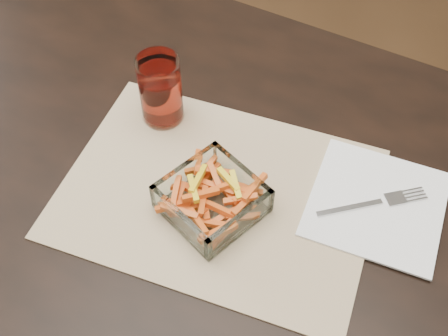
{
  "coord_description": "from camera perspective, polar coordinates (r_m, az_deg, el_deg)",
  "views": [
    {
      "loc": [
        0.35,
        -0.39,
        1.43
      ],
      "look_at": [
        0.11,
        0.05,
        0.78
      ],
      "focal_mm": 45.0,
      "sensor_mm": 36.0,
      "label": 1
    }
  ],
  "objects": [
    {
      "name": "napkin",
      "position": [
        0.84,
        15.23,
        -3.52
      ],
      "size": [
        0.21,
        0.21,
        0.0
      ],
      "primitive_type": "cube",
      "rotation": [
        0.0,
        0.0,
        0.12
      ],
      "color": "white",
      "rests_on": "placemat"
    },
    {
      "name": "placemat",
      "position": [
        0.83,
        -0.63,
        -2.5
      ],
      "size": [
        0.49,
        0.39,
        0.0
      ],
      "primitive_type": "cube",
      "rotation": [
        0.0,
        0.0,
        0.15
      ],
      "color": "tan",
      "rests_on": "dining_table"
    },
    {
      "name": "dining_table",
      "position": [
        0.93,
        -7.68,
        -4.0
      ],
      "size": [
        1.6,
        0.9,
        0.75
      ],
      "color": "black",
      "rests_on": "ground"
    },
    {
      "name": "fork",
      "position": [
        0.84,
        15.14,
        -3.41
      ],
      "size": [
        0.13,
        0.12,
        0.0
      ],
      "rotation": [
        0.0,
        0.0,
        -0.84
      ],
      "color": "silver",
      "rests_on": "napkin"
    },
    {
      "name": "tumbler",
      "position": [
        0.89,
        -6.45,
        7.7
      ],
      "size": [
        0.07,
        0.07,
        0.12
      ],
      "color": "white",
      "rests_on": "placemat"
    },
    {
      "name": "glass_bowl",
      "position": [
        0.79,
        -1.22,
        -3.33
      ],
      "size": [
        0.16,
        0.16,
        0.05
      ],
      "rotation": [
        0.0,
        0.0,
        -0.33
      ],
      "color": "white",
      "rests_on": "placemat"
    }
  ]
}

